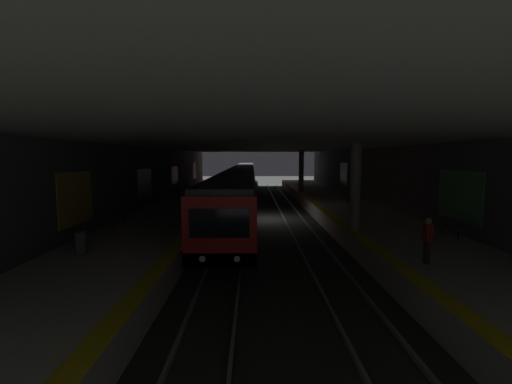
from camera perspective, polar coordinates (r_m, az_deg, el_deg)
The scene contains 21 objects.
ground_plane at distance 26.83m, azimuth 1.50°, elevation -4.55°, with size 120.00×120.00×0.00m, color #2D302D.
track_left at distance 26.98m, azimuth 6.19°, elevation -4.35°, with size 60.00×1.53×0.16m.
track_right at distance 26.82m, azimuth -3.21°, elevation -4.39°, with size 60.00×1.53×0.16m.
platform_left at distance 27.75m, azimuth 15.17°, elevation -3.30°, with size 60.00×5.30×1.06m.
platform_right at distance 27.30m, azimuth -12.39°, elevation -3.39°, with size 60.00×5.30×1.06m.
wall_left at distance 28.42m, azimuth 20.93°, elevation 1.34°, with size 60.00×0.56×5.60m.
wall_right at distance 27.80m, azimuth -18.34°, elevation 1.34°, with size 60.00×0.56×5.60m.
ceiling_slab at distance 26.40m, azimuth 1.54°, elevation 7.93°, with size 60.00×19.40×0.40m.
pillar_near at distance 18.35m, azimuth 16.27°, elevation 0.86°, with size 0.56×0.56×4.55m.
pillar_far at distance 37.64m, azimuth 7.56°, elevation 3.50°, with size 0.56×0.56×4.55m.
metro_train at distance 40.97m, azimuth -2.30°, elevation 1.91°, with size 56.84×2.83×3.49m.
bench_left_near at distance 18.81m, azimuth 29.89°, elevation -4.96°, with size 1.70×0.47×0.86m.
bench_left_mid at distance 41.18m, azimuth 12.77°, elevation 1.16°, with size 1.70×0.47×0.86m.
bench_right_near at distance 20.61m, azimuth -22.16°, elevation -3.72°, with size 1.70×0.47×0.86m.
bench_right_mid at distance 38.07m, azimuth -12.04°, elevation 0.80°, with size 1.70×0.47×0.86m.
bench_right_far at distance 42.27m, azimuth -10.89°, elevation 1.32°, with size 1.70×0.47×0.86m.
person_waiting_near at distance 13.74m, azimuth 26.72°, elevation -7.01°, with size 0.60×0.22×1.64m.
person_walking_mid at distance 31.94m, azimuth -12.74°, elevation 0.57°, with size 0.60×0.23×1.71m.
suitcase_rolling at distance 29.86m, azimuth 15.18°, elevation -1.09°, with size 0.39×0.25×0.87m.
backpack_on_floor at distance 29.43m, azimuth -11.23°, elevation -1.27°, with size 0.30×0.20×0.40m.
trash_bin at distance 15.38m, azimuth -27.20°, elevation -7.48°, with size 0.44×0.44×0.85m.
Camera 1 is at (-26.36, 0.96, 4.85)m, focal length 23.96 mm.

